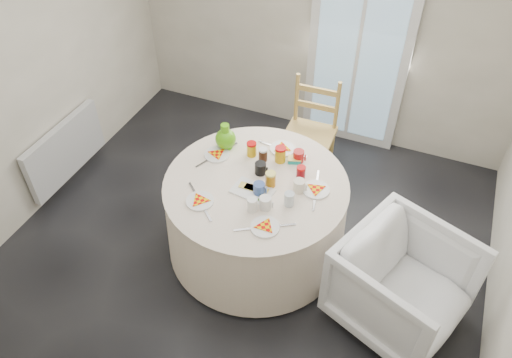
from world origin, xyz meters
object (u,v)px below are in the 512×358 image
at_px(table, 256,216).
at_px(armchair, 403,285).
at_px(radiator, 65,150).
at_px(wooden_chair, 309,138).
at_px(green_pitcher, 225,136).

xyz_separation_m(table, armchair, (1.26, -0.23, 0.02)).
relative_size(table, armchair, 1.73).
xyz_separation_m(radiator, wooden_chair, (2.13, 0.98, 0.09)).
xyz_separation_m(radiator, armchair, (3.28, -0.31, 0.01)).
distance_m(table, armchair, 1.28).
distance_m(radiator, armchair, 3.30).
bearing_deg(wooden_chair, table, -97.33).
xyz_separation_m(armchair, green_pitcher, (-1.67, 0.54, 0.48)).
height_order(wooden_chair, green_pitcher, wooden_chair).
bearing_deg(armchair, wooden_chair, 63.62).
relative_size(table, green_pitcher, 6.65).
height_order(wooden_chair, armchair, wooden_chair).
xyz_separation_m(wooden_chair, armchair, (1.16, -1.29, -0.08)).
xyz_separation_m(table, green_pitcher, (-0.41, 0.31, 0.49)).
distance_m(wooden_chair, green_pitcher, 0.99).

